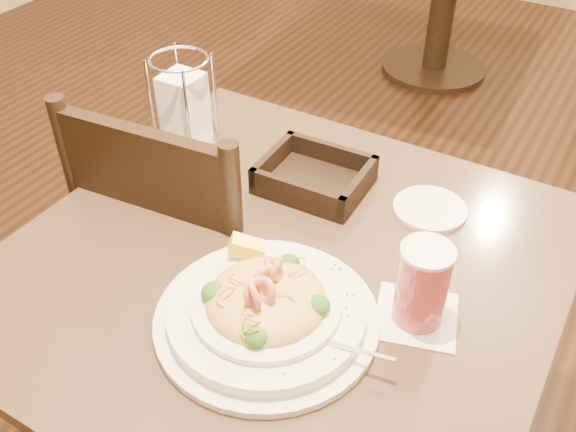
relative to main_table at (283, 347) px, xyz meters
The scene contains 8 objects.
main_table is the anchor object (origin of this frame).
dining_chair_near 0.33m from the main_table, 156.60° to the left, with size 0.46×0.46×0.93m.
pasta_bowl 0.30m from the main_table, 68.47° to the right, with size 0.38×0.35×0.11m.
drink_glass 0.39m from the main_table, ahead, with size 0.15×0.15×0.14m.
bread_basket 0.34m from the main_table, 104.07° to the left, with size 0.21×0.17×0.06m.
napkin_caddy 0.54m from the main_table, 149.33° to the left, with size 0.12×0.12×0.19m.
side_plate 0.39m from the main_table, 56.10° to the left, with size 0.14×0.14×0.01m, color white.
butter_ramekin 0.41m from the main_table, behind, with size 0.08×0.08×0.03m, color white.
Camera 1 is at (0.42, -0.69, 1.49)m, focal length 40.00 mm.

